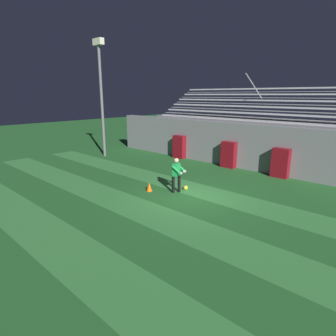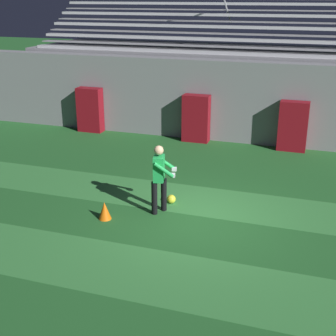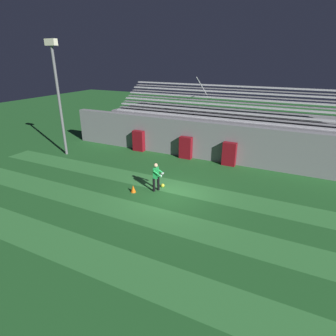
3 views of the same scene
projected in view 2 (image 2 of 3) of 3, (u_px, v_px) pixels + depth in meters
ground_plane at (198, 219)px, 10.87m from camera, size 80.00×80.00×0.00m
turf_stripe_mid at (164, 277)px, 8.67m from camera, size 28.00×1.76×0.01m
turf_stripe_far at (209, 201)px, 11.81m from camera, size 28.00×1.76×0.01m
back_wall at (247, 102)px, 16.17m from camera, size 24.00×0.60×2.80m
padding_pillar_gate_left at (196, 118)px, 16.36m from camera, size 0.94×0.44×1.66m
padding_pillar_gate_right at (293, 126)px, 15.40m from camera, size 0.94×0.44×1.66m
padding_pillar_far_left at (90, 110)px, 17.57m from camera, size 0.94×0.44×1.66m
bleacher_stand at (258, 85)px, 18.53m from camera, size 18.00×4.75×5.83m
goalkeeper at (160, 175)px, 10.92m from camera, size 0.60×0.66×1.67m
soccer_ball at (171, 199)px, 11.69m from camera, size 0.22×0.22×0.22m
traffic_cone at (105, 211)px, 10.84m from camera, size 0.30×0.30×0.42m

